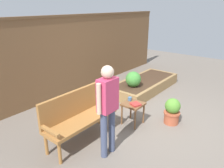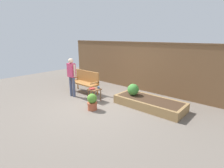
{
  "view_description": "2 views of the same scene",
  "coord_description": "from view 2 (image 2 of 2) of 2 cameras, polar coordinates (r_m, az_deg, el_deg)",
  "views": [
    {
      "loc": [
        -3.75,
        -1.97,
        2.4
      ],
      "look_at": [
        -0.11,
        0.99,
        0.66
      ],
      "focal_mm": 34.3,
      "sensor_mm": 36.0,
      "label": 1
    },
    {
      "loc": [
        4.24,
        -4.03,
        2.39
      ],
      "look_at": [
        0.35,
        0.42,
        0.76
      ],
      "focal_mm": 27.79,
      "sensor_mm": 36.0,
      "label": 2
    }
  ],
  "objects": [
    {
      "name": "ground_plane",
      "position": [
        6.32,
        -4.89,
        -6.83
      ],
      "size": [
        14.0,
        14.0,
        0.0
      ],
      "primitive_type": "plane",
      "color": "#70665B"
    },
    {
      "name": "raised_planter_bed",
      "position": [
        6.19,
        12.1,
        -6.14
      ],
      "size": [
        2.4,
        1.0,
        0.3
      ],
      "color": "#997547",
      "rests_on": "ground_plane"
    },
    {
      "name": "cup_on_table",
      "position": [
        6.58,
        -4.49,
        -1.14
      ],
      "size": [
        0.12,
        0.08,
        0.08
      ],
      "color": "teal",
      "rests_on": "side_table"
    },
    {
      "name": "person_by_bench",
      "position": [
        7.12,
        -13.18,
        3.22
      ],
      "size": [
        0.47,
        0.2,
        1.56
      ],
      "color": "#475170",
      "rests_on": "ground_plane"
    },
    {
      "name": "potted_boxwood",
      "position": [
        5.83,
        -6.55,
        -5.79
      ],
      "size": [
        0.35,
        0.35,
        0.57
      ],
      "color": "#B75638",
      "rests_on": "ground_plane"
    },
    {
      "name": "garden_bench",
      "position": [
        7.64,
        -8.78,
        1.27
      ],
      "size": [
        1.44,
        0.48,
        0.94
      ],
      "color": "#A87038",
      "rests_on": "ground_plane"
    },
    {
      "name": "side_table",
      "position": [
        6.58,
        -5.77,
        -2.28
      ],
      "size": [
        0.4,
        0.4,
        0.48
      ],
      "color": "brown",
      "rests_on": "ground_plane"
    },
    {
      "name": "shrub_near_bench",
      "position": [
        6.38,
        6.97,
        -1.82
      ],
      "size": [
        0.42,
        0.42,
        0.42
      ],
      "color": "brown",
      "rests_on": "raised_planter_bed"
    },
    {
      "name": "fence_back",
      "position": [
        7.98,
        8.53,
        5.9
      ],
      "size": [
        8.4,
        0.14,
        2.16
      ],
      "color": "brown",
      "rests_on": "ground_plane"
    },
    {
      "name": "book_on_table",
      "position": [
        6.52,
        -6.57,
        -1.51
      ],
      "size": [
        0.23,
        0.24,
        0.04
      ],
      "primitive_type": "cube",
      "rotation": [
        0.0,
        0.0,
        -0.38
      ],
      "color": "#B2332D",
      "rests_on": "side_table"
    }
  ]
}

